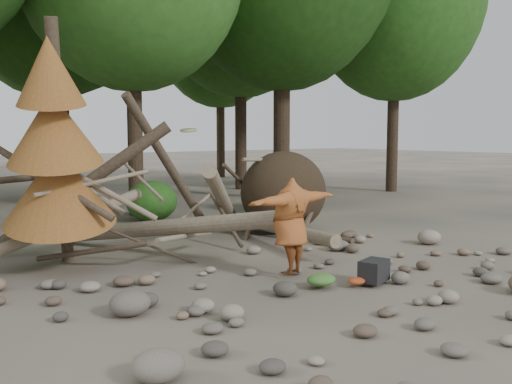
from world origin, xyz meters
TOP-DOWN VIEW (x-y plane):
  - ground at (0.00, 0.00)m, footprint 120.00×120.00m
  - deadfall_pile at (2.02, 4.24)m, footprint 8.55×5.24m
  - dead_conifer at (-3.12, 3.37)m, footprint 2.06×2.16m
  - bush_mid at (0.80, 7.80)m, footprint 1.40×1.40m
  - bush_right at (5.00, 7.00)m, footprint 2.00×2.00m
  - frisbee_thrower at (-0.10, 0.82)m, footprint 2.83×0.94m
  - backpack at (0.69, -0.30)m, footprint 0.59×0.48m
  - cloth_green at (-0.14, 0.03)m, footprint 0.49×0.41m
  - cloth_orange at (0.35, -0.25)m, footprint 0.30×0.25m
  - boulder_front_left at (-3.70, -1.47)m, footprint 0.53×0.48m
  - boulder_mid_right at (4.19, 1.24)m, footprint 0.53×0.48m
  - boulder_mid_left at (-3.08, 0.57)m, footprint 0.56×0.50m

SIDE VIEW (x-z plane):
  - ground at x=0.00m, z-range 0.00..0.00m
  - cloth_orange at x=0.35m, z-range 0.00..0.11m
  - cloth_green at x=-0.14m, z-range 0.00..0.18m
  - boulder_mid_right at x=4.19m, z-range 0.00..0.32m
  - boulder_front_left at x=-3.70m, z-range 0.00..0.32m
  - boulder_mid_left at x=-3.08m, z-range 0.00..0.34m
  - backpack at x=0.69m, z-range 0.00..0.34m
  - bush_mid at x=0.80m, z-range 0.00..1.12m
  - bush_right at x=5.00m, z-range 0.00..1.60m
  - frisbee_thrower at x=-0.10m, z-range -0.32..2.09m
  - deadfall_pile at x=2.02m, z-range -0.70..2.60m
  - dead_conifer at x=-3.12m, z-range -0.06..4.29m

